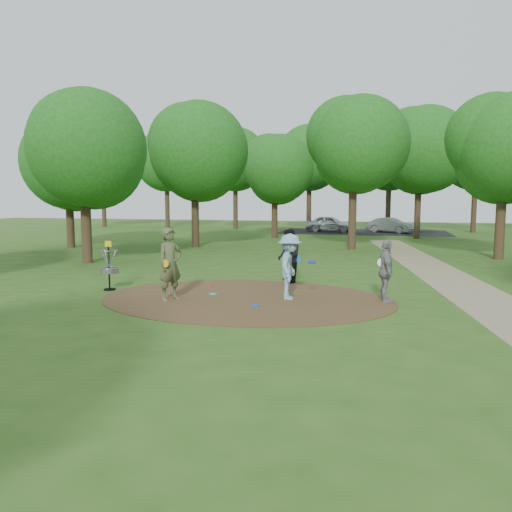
# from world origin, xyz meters

# --- Properties ---
(ground) EXTENTS (100.00, 100.00, 0.00)m
(ground) POSITION_xyz_m (0.00, 0.00, 0.00)
(ground) COLOR #2D5119
(ground) RESTS_ON ground
(dirt_clearing) EXTENTS (8.40, 8.40, 0.02)m
(dirt_clearing) POSITION_xyz_m (0.00, 0.00, 0.01)
(dirt_clearing) COLOR #47301C
(dirt_clearing) RESTS_ON ground
(footpath) EXTENTS (7.55, 39.89, 0.01)m
(footpath) POSITION_xyz_m (6.50, 2.00, 0.01)
(footpath) COLOR #8C7A5B
(footpath) RESTS_ON ground
(parking_lot) EXTENTS (14.00, 8.00, 0.01)m
(parking_lot) POSITION_xyz_m (2.00, 30.00, 0.00)
(parking_lot) COLOR black
(parking_lot) RESTS_ON ground
(player_observer_with_disc) EXTENTS (0.80, 0.89, 2.04)m
(player_observer_with_disc) POSITION_xyz_m (-1.99, -0.69, 1.02)
(player_observer_with_disc) COLOR #4B5632
(player_observer_with_disc) RESTS_ON ground
(player_throwing_with_disc) EXTENTS (1.15, 1.26, 1.87)m
(player_throwing_with_disc) POSITION_xyz_m (1.23, 0.25, 0.93)
(player_throwing_with_disc) COLOR #81AAC1
(player_throwing_with_disc) RESTS_ON ground
(player_walking_with_disc) EXTENTS (1.03, 1.11, 1.83)m
(player_walking_with_disc) POSITION_xyz_m (0.69, 2.98, 0.92)
(player_walking_with_disc) COLOR black
(player_walking_with_disc) RESTS_ON ground
(player_waiting_with_disc) EXTENTS (0.60, 1.07, 1.73)m
(player_waiting_with_disc) POSITION_xyz_m (3.85, 0.56, 0.86)
(player_waiting_with_disc) COLOR gray
(player_waiting_with_disc) RESTS_ON ground
(disc_ground_cyan) EXTENTS (0.22, 0.22, 0.02)m
(disc_ground_cyan) POSITION_xyz_m (-1.10, 0.37, 0.03)
(disc_ground_cyan) COLOR #19CFC3
(disc_ground_cyan) RESTS_ON dirt_clearing
(disc_ground_blue) EXTENTS (0.22, 0.22, 0.02)m
(disc_ground_blue) POSITION_xyz_m (0.51, -0.87, 0.03)
(disc_ground_blue) COLOR blue
(disc_ground_blue) RESTS_ON dirt_clearing
(disc_ground_red) EXTENTS (0.22, 0.22, 0.02)m
(disc_ground_red) POSITION_xyz_m (-1.61, 1.39, 0.03)
(disc_ground_red) COLOR red
(disc_ground_red) RESTS_ON dirt_clearing
(car_left) EXTENTS (4.24, 2.02, 1.40)m
(car_left) POSITION_xyz_m (-0.79, 29.62, 0.70)
(car_left) COLOR #B9BCC1
(car_left) RESTS_ON ground
(car_right) EXTENTS (4.02, 2.92, 1.26)m
(car_right) POSITION_xyz_m (4.22, 29.63, 0.63)
(car_right) COLOR #9D9FA4
(car_right) RESTS_ON ground
(disc_golf_basket) EXTENTS (0.63, 0.63, 1.54)m
(disc_golf_basket) POSITION_xyz_m (-4.50, 0.30, 0.87)
(disc_golf_basket) COLOR black
(disc_golf_basket) RESTS_ON ground
(tree_ring) EXTENTS (37.22, 45.90, 9.08)m
(tree_ring) POSITION_xyz_m (0.81, 8.19, 5.15)
(tree_ring) COLOR #332316
(tree_ring) RESTS_ON ground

